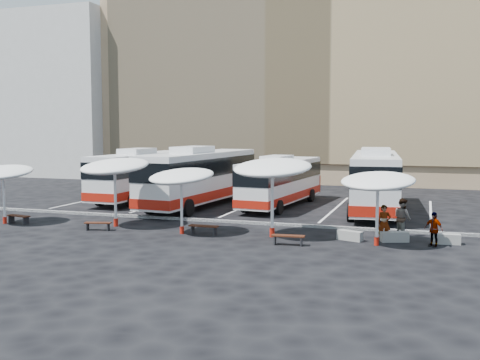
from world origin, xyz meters
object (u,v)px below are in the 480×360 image
(conc_bench_0, at_px, (350,236))
(bus_2, at_px, (282,180))
(sunshade_3, at_px, (272,168))
(bus_3, at_px, (375,179))
(wood_bench_1, at_px, (98,224))
(bus_1, at_px, (200,176))
(conc_bench_2, at_px, (446,239))
(sunshade_4, at_px, (378,181))
(wood_bench_0, at_px, (19,217))
(sunshade_2, at_px, (181,176))
(passenger_0, at_px, (384,223))
(wood_bench_2, at_px, (204,227))
(sunshade_0, at_px, (3,172))
(passenger_2, at_px, (434,229))
(conc_bench_1, at_px, (395,237))
(bus_0, at_px, (145,173))
(passenger_1, at_px, (403,218))
(sunshade_1, at_px, (115,167))
(wood_bench_3, at_px, (288,238))

(conc_bench_0, bearing_deg, bus_2, 119.96)
(sunshade_3, distance_m, conc_bench_0, 4.91)
(bus_3, distance_m, wood_bench_1, 17.44)
(bus_1, relative_size, conc_bench_2, 10.49)
(sunshade_4, bearing_deg, conc_bench_0, 148.25)
(wood_bench_0, bearing_deg, bus_1, 53.83)
(sunshade_2, distance_m, passenger_0, 10.13)
(bus_3, distance_m, wood_bench_2, 13.11)
(bus_3, xyz_separation_m, sunshade_4, (1.01, -10.64, 0.84))
(wood_bench_0, xyz_separation_m, conc_bench_0, (18.26, 1.04, -0.12))
(sunshade_0, xyz_separation_m, conc_bench_2, (23.25, 1.91, -2.64))
(sunshade_2, relative_size, wood_bench_2, 2.67)
(conc_bench_0, relative_size, passenger_2, 0.78)
(wood_bench_2, distance_m, conc_bench_1, 9.27)
(conc_bench_0, bearing_deg, sunshade_3, -174.74)
(bus_3, height_order, conc_bench_2, bus_3)
(bus_2, height_order, sunshade_0, bus_2)
(bus_0, distance_m, bus_1, 5.72)
(wood_bench_2, distance_m, passenger_1, 9.84)
(bus_0, distance_m, passenger_2, 23.04)
(bus_3, bearing_deg, sunshade_4, -89.44)
(sunshade_2, distance_m, conc_bench_0, 8.76)
(passenger_1, bearing_deg, sunshade_3, 70.15)
(sunshade_0, distance_m, conc_bench_0, 19.17)
(sunshade_3, bearing_deg, conc_bench_0, 5.26)
(sunshade_1, bearing_deg, passenger_2, -0.14)
(sunshade_1, bearing_deg, wood_bench_1, -100.78)
(sunshade_2, bearing_deg, bus_2, 78.61)
(wood_bench_0, xyz_separation_m, wood_bench_2, (11.09, 0.23, 0.00))
(sunshade_3, distance_m, wood_bench_1, 9.67)
(wood_bench_3, distance_m, conc_bench_2, 7.31)
(bus_0, distance_m, passenger_1, 20.96)
(passenger_0, xyz_separation_m, passenger_2, (2.20, -0.60, -0.07))
(bus_2, height_order, sunshade_2, bus_2)
(sunshade_0, xyz_separation_m, passenger_1, (21.28, 2.99, -1.92))
(bus_0, relative_size, conc_bench_0, 9.99)
(bus_1, distance_m, conc_bench_0, 14.25)
(sunshade_3, distance_m, conc_bench_2, 8.69)
(bus_3, height_order, sunshade_4, bus_3)
(passenger_0, bearing_deg, sunshade_4, -109.76)
(passenger_0, height_order, passenger_2, passenger_0)
(bus_3, bearing_deg, passenger_1, -80.79)
(bus_3, height_order, passenger_0, bus_3)
(bus_2, distance_m, conc_bench_1, 12.98)
(bus_2, height_order, conc_bench_2, bus_2)
(conc_bench_0, bearing_deg, passenger_1, 35.00)
(sunshade_2, relative_size, passenger_2, 2.55)
(wood_bench_0, bearing_deg, wood_bench_1, -5.00)
(sunshade_0, relative_size, sunshade_3, 0.89)
(bus_1, xyz_separation_m, wood_bench_1, (-1.61, -10.10, -1.78))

